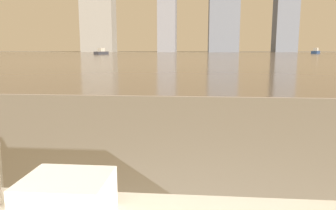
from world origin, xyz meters
name	(u,v)px	position (x,y,z in m)	size (l,w,h in m)	color
towel_stack	(67,199)	(-0.17, 0.88, 0.61)	(0.22, 0.19, 0.12)	white
harbor_water	(197,55)	(0.00, 62.00, 0.01)	(180.00, 110.00, 0.01)	gray
harbor_boat_1	(316,52)	(27.08, 78.70, 0.47)	(2.83, 3.61, 1.31)	navy
harbor_boat_2	(101,52)	(-17.97, 61.14, 0.43)	(2.15, 3.36, 1.19)	#2D2D33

